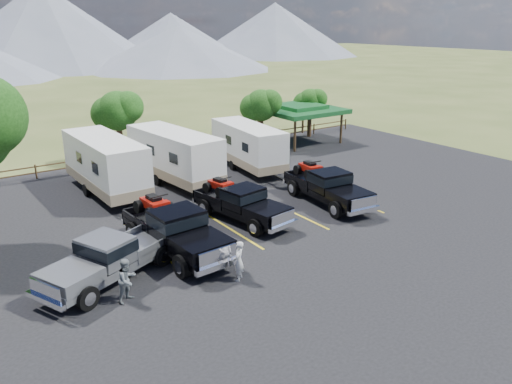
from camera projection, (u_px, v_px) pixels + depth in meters
ground at (315, 249)px, 22.72m from camera, size 320.00×320.00×0.00m
asphalt_lot at (276, 228)px, 25.04m from camera, size 44.00×34.00×0.04m
stall_lines at (264, 221)px, 25.81m from camera, size 12.12×5.50×0.01m
tree_ne_a at (261, 106)px, 39.65m from camera, size 3.11×2.92×4.76m
tree_ne_b at (310, 102)px, 43.77m from camera, size 2.77×2.59×4.27m
tree_north at (117, 111)px, 35.15m from camera, size 3.46×3.24×5.25m
rail_fence at (175, 149)px, 37.97m from camera, size 36.12×0.12×1.00m
pavilion at (300, 109)px, 42.03m from camera, size 6.20×6.20×3.22m
rig_left at (175, 228)px, 22.13m from camera, size 2.76×6.93×2.27m
rig_center at (241, 202)px, 25.69m from camera, size 2.85×6.25×2.01m
rig_right at (327, 185)px, 28.13m from camera, size 2.75×6.54×2.12m
trailer_left at (106, 165)px, 29.39m from camera, size 2.70×9.74×3.39m
trailer_center at (174, 156)px, 31.38m from camera, size 3.24×9.60×3.32m
trailer_right at (248, 146)px, 34.42m from camera, size 3.04×8.92×3.08m
pickup_silver at (110, 257)px, 19.72m from camera, size 6.46×4.29×1.86m
person_a at (239, 261)px, 19.71m from camera, size 0.72×0.69×1.65m
person_b at (127, 280)px, 18.23m from camera, size 1.02×0.93×1.69m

